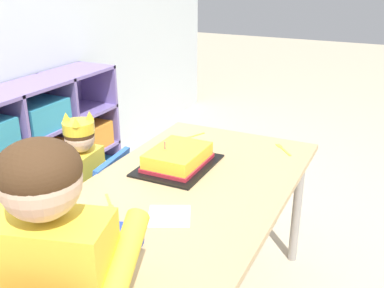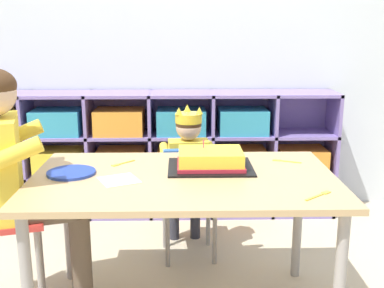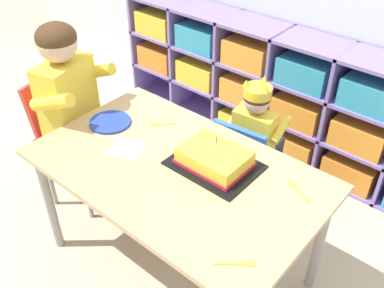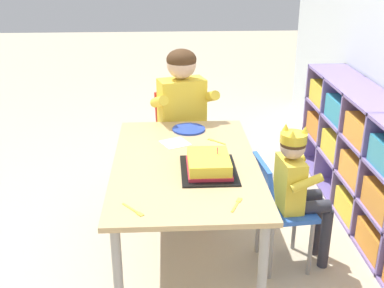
{
  "view_description": "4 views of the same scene",
  "coord_description": "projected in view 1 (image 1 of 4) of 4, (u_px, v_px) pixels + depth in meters",
  "views": [
    {
      "loc": [
        -1.41,
        -0.69,
        1.43
      ],
      "look_at": [
        -0.01,
        -0.01,
        0.81
      ],
      "focal_mm": 41.77,
      "sensor_mm": 36.0,
      "label": 1
    },
    {
      "loc": [
        -0.01,
        -1.88,
        1.24
      ],
      "look_at": [
        0.04,
        0.05,
        0.76
      ],
      "focal_mm": 44.92,
      "sensor_mm": 36.0,
      "label": 2
    },
    {
      "loc": [
        0.97,
        -1.04,
        1.81
      ],
      "look_at": [
        0.01,
        0.09,
        0.71
      ],
      "focal_mm": 40.66,
      "sensor_mm": 36.0,
      "label": 3
    },
    {
      "loc": [
        2.31,
        -0.09,
        1.69
      ],
      "look_at": [
        0.11,
        0.03,
        0.78
      ],
      "focal_mm": 45.36,
      "sensor_mm": 36.0,
      "label": 4
    }
  ],
  "objects": [
    {
      "name": "activity_table",
      "position": [
        190.0,
        197.0,
        1.78
      ],
      "size": [
        1.25,
        0.76,
        0.64
      ],
      "color": "tan",
      "rests_on": "ground"
    },
    {
      "name": "classroom_chair_blue",
      "position": [
        98.0,
        207.0,
        2.08
      ],
      "size": [
        0.34,
        0.33,
        0.65
      ],
      "rotation": [
        0.0,
        0.0,
        3.24
      ],
      "color": "blue",
      "rests_on": "ground"
    },
    {
      "name": "child_with_crown",
      "position": [
        75.0,
        178.0,
        2.07
      ],
      "size": [
        0.31,
        0.31,
        0.83
      ],
      "rotation": [
        0.0,
        0.0,
        3.24
      ],
      "color": "yellow",
      "rests_on": "ground"
    },
    {
      "name": "adult_helper_seated",
      "position": [
        67.0,
        274.0,
        1.18
      ],
      "size": [
        0.47,
        0.46,
        1.08
      ],
      "rotation": [
        0.0,
        0.0,
        1.84
      ],
      "color": "yellow",
      "rests_on": "ground"
    },
    {
      "name": "birthday_cake_on_tray",
      "position": [
        178.0,
        159.0,
        1.89
      ],
      "size": [
        0.36,
        0.28,
        0.12
      ],
      "color": "black",
      "rests_on": "activity_table"
    },
    {
      "name": "paper_plate_stack",
      "position": [
        112.0,
        240.0,
        1.38
      ],
      "size": [
        0.2,
        0.2,
        0.01
      ],
      "primitive_type": "cylinder",
      "color": "#233DA3",
      "rests_on": "activity_table"
    },
    {
      "name": "paper_napkin_square",
      "position": [
        169.0,
        216.0,
        1.52
      ],
      "size": [
        0.19,
        0.19,
        0.0
      ],
      "primitive_type": "cube",
      "rotation": [
        0.0,
        0.0,
        0.44
      ],
      "color": "white",
      "rests_on": "activity_table"
    },
    {
      "name": "fork_at_table_front_edge",
      "position": [
        110.0,
        203.0,
        1.6
      ],
      "size": [
        0.1,
        0.1,
        0.0
      ],
      "rotation": [
        0.0,
        0.0,
        0.79
      ],
      "color": "yellow",
      "rests_on": "activity_table"
    },
    {
      "name": "fork_by_napkin",
      "position": [
        283.0,
        149.0,
        2.07
      ],
      "size": [
        0.12,
        0.1,
        0.0
      ],
      "rotation": [
        0.0,
        0.0,
        3.83
      ],
      "color": "yellow",
      "rests_on": "activity_table"
    },
    {
      "name": "fork_near_cake_tray",
      "position": [
        193.0,
        136.0,
        2.23
      ],
      "size": [
        0.12,
        0.07,
        0.0
      ],
      "rotation": [
        0.0,
        0.0,
        5.86
      ],
      "color": "yellow",
      "rests_on": "activity_table"
    }
  ]
}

